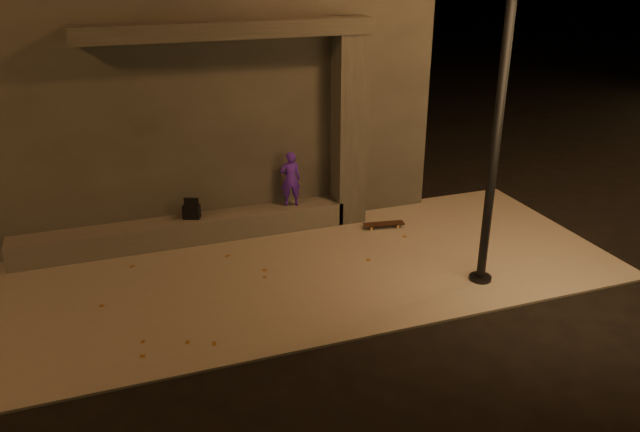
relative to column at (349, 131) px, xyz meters
name	(u,v)px	position (x,y,z in m)	size (l,w,h in m)	color
ground	(334,337)	(-1.70, -3.75, -1.84)	(120.00, 120.00, 0.00)	black
sidewalk	(292,272)	(-1.70, -1.75, -1.82)	(11.00, 4.40, 0.04)	slate
building	(181,74)	(-2.70, 2.74, 0.77)	(9.00, 5.10, 5.22)	#383633
ledge	(185,230)	(-3.20, 0.00, -1.58)	(6.00, 0.55, 0.45)	#534F4B
column	(349,131)	(0.00, 0.00, 0.00)	(0.55, 0.55, 3.60)	#383633
canopy	(228,29)	(-2.20, 0.05, 1.94)	(5.00, 0.70, 0.28)	#383633
skateboarder	(291,179)	(-1.17, 0.00, -0.82)	(0.39, 0.25, 1.06)	#471DBE
backpack	(191,211)	(-3.06, 0.00, -1.21)	(0.35, 0.29, 0.42)	black
skateboard	(384,224)	(0.50, -0.65, -1.73)	(0.82, 0.32, 0.09)	black
street_lamp_0	(509,28)	(1.11, -3.07, 2.15)	(0.36, 0.36, 7.03)	black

